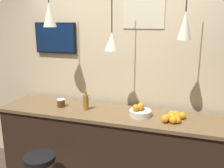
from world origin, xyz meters
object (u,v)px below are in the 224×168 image
fruit_bowl (140,112)px  mounted_tv (55,38)px  juice_bottle (86,102)px  spread_jar (61,103)px

fruit_bowl → mounted_tv: bearing=163.6°
mounted_tv → juice_bottle: bearing=-32.1°
juice_bottle → spread_jar: 0.35m
juice_bottle → mounted_tv: (-0.58, 0.36, 0.73)m
spread_jar → mounted_tv: size_ratio=0.17×
juice_bottle → spread_jar: juice_bottle is taller
mounted_tv → fruit_bowl: bearing=-16.4°
fruit_bowl → juice_bottle: 0.67m
fruit_bowl → juice_bottle: size_ratio=1.05×
spread_jar → mounted_tv: 0.89m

